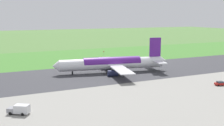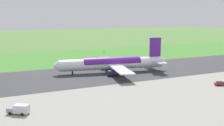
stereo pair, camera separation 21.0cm
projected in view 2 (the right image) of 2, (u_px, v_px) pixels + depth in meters
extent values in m
plane|color=#547F3D|center=(99.00, 74.00, 120.92)|extent=(800.00, 800.00, 0.00)
cube|color=#38383D|center=(99.00, 74.00, 120.91)|extent=(600.00, 40.86, 0.06)
cube|color=#478534|center=(70.00, 58.00, 164.20)|extent=(600.00, 80.00, 0.04)
cylinder|color=white|center=(112.00, 64.00, 122.92)|extent=(48.12, 14.13, 5.20)
cone|color=white|center=(56.00, 66.00, 116.97)|extent=(3.87, 5.42, 4.94)
cone|color=white|center=(163.00, 60.00, 128.70)|extent=(4.27, 5.00, 4.42)
cube|color=#591E8C|center=(155.00, 47.00, 126.61)|extent=(5.59, 1.54, 9.00)
cube|color=white|center=(159.00, 62.00, 122.45)|extent=(5.62, 9.59, 0.36)
cube|color=white|center=(150.00, 58.00, 132.97)|extent=(5.62, 9.59, 0.36)
cube|color=white|center=(120.00, 69.00, 112.70)|extent=(10.03, 22.74, 0.35)
cube|color=white|center=(109.00, 61.00, 133.74)|extent=(10.03, 22.74, 0.35)
cylinder|color=#23284C|center=(113.00, 73.00, 115.90)|extent=(4.95, 3.60, 2.80)
cylinder|color=#23284C|center=(105.00, 67.00, 130.25)|extent=(4.95, 3.60, 2.80)
cylinder|color=black|center=(72.00, 71.00, 119.10)|extent=(0.70, 0.70, 3.42)
cylinder|color=black|center=(121.00, 70.00, 120.23)|extent=(0.70, 0.70, 3.42)
cylinder|color=black|center=(116.00, 67.00, 127.88)|extent=(0.70, 0.70, 3.42)
cylinder|color=#591E8C|center=(112.00, 63.00, 122.83)|extent=(26.91, 10.09, 5.23)
cube|color=gray|center=(12.00, 110.00, 71.47)|extent=(3.04, 3.04, 1.30)
cube|color=silver|center=(22.00, 109.00, 70.99)|extent=(4.44, 3.99, 2.20)
cylinder|color=black|center=(10.00, 114.00, 70.61)|extent=(0.92, 0.74, 0.90)
cylinder|color=black|center=(14.00, 111.00, 72.55)|extent=(0.92, 0.74, 0.90)
cylinder|color=black|center=(22.00, 114.00, 70.12)|extent=(0.92, 0.74, 0.90)
cylinder|color=black|center=(26.00, 112.00, 72.07)|extent=(0.92, 0.74, 0.90)
cube|color=#B21914|center=(220.00, 84.00, 100.53)|extent=(4.50, 2.72, 0.75)
cube|color=#2D333D|center=(220.00, 82.00, 100.38)|extent=(2.53, 2.16, 0.55)
cylinder|color=black|center=(222.00, 84.00, 101.68)|extent=(0.67, 0.36, 0.64)
cylinder|color=black|center=(216.00, 84.00, 101.15)|extent=(0.67, 0.36, 0.64)
cylinder|color=black|center=(218.00, 85.00, 99.50)|extent=(0.67, 0.36, 0.64)
cylinder|color=slate|center=(104.00, 54.00, 175.97)|extent=(0.10, 0.10, 2.36)
cube|color=red|center=(104.00, 52.00, 175.72)|extent=(0.60, 0.04, 0.60)
cone|color=orange|center=(101.00, 56.00, 172.53)|extent=(0.40, 0.40, 0.55)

